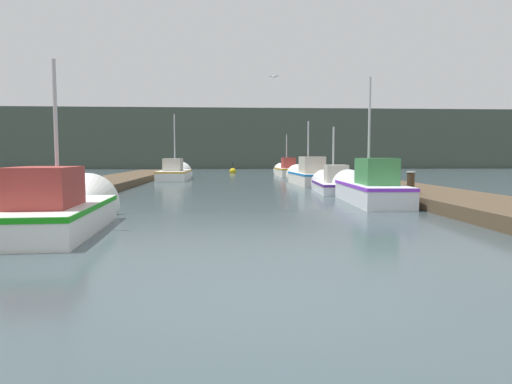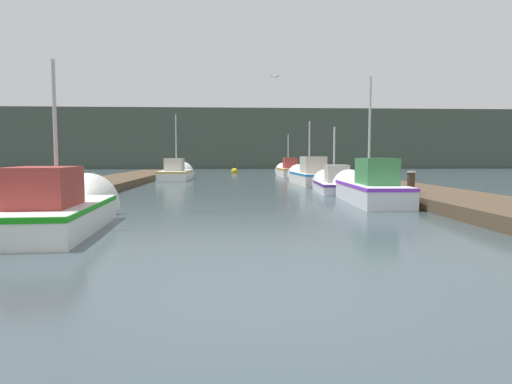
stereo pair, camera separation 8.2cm
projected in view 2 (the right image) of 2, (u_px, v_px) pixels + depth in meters
ground_plane at (260, 299)px, 5.03m from camera, size 200.00×200.00×0.00m
dock_left at (90, 187)px, 20.57m from camera, size 2.95×40.00×0.36m
dock_right at (380, 186)px, 21.31m from camera, size 2.95×40.00×0.36m
distant_shore_ridge at (233, 141)px, 62.85m from camera, size 120.00×16.00×7.36m
fishing_boat_0 at (61, 208)px, 9.90m from camera, size 2.01×5.08×4.10m
fishing_boat_1 at (367, 188)px, 15.73m from camera, size 1.71×5.92×4.57m
fishing_boat_2 at (333, 184)px, 20.22m from camera, size 1.71×4.70×3.29m
fishing_boat_3 at (308, 175)px, 25.72m from camera, size 1.73×6.13×3.90m
fishing_boat_4 at (177, 173)px, 30.44m from camera, size 1.85×6.07×4.82m
fishing_boat_5 at (288, 170)px, 35.86m from camera, size 1.57×5.44×3.60m
mooring_piling_0 at (167, 169)px, 34.82m from camera, size 0.31×0.31×1.16m
mooring_piling_1 at (411, 188)px, 14.52m from camera, size 0.27×0.27×1.08m
channel_buoy at (235, 171)px, 41.63m from camera, size 0.60×0.60×1.10m
seagull_lead at (275, 77)px, 25.10m from camera, size 0.55×0.31×0.12m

